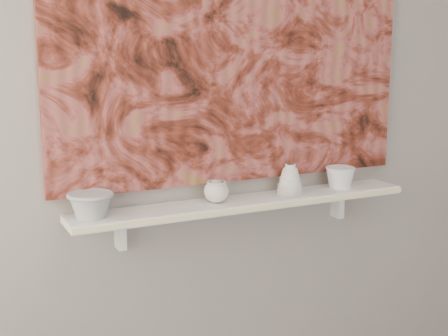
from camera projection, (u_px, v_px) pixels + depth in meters
wall_back at (235, 90)px, 2.44m from camera, size 3.60×0.00×3.60m
shelf at (246, 203)px, 2.44m from camera, size 1.40×0.18×0.03m
shelf_stripe at (257, 208)px, 2.36m from camera, size 1.40×0.01×0.02m
bracket_left at (120, 233)px, 2.30m from camera, size 0.03×0.06×0.12m
bracket_right at (338, 204)px, 2.72m from camera, size 0.03×0.06×0.12m
painting at (237, 40)px, 2.39m from camera, size 1.50×0.02×1.10m
house_motif at (332, 115)px, 2.63m from camera, size 0.09×0.00×0.08m
bowl_grey at (91, 205)px, 2.16m from camera, size 0.16×0.16×0.09m
cup_cream at (216, 191)px, 2.37m from camera, size 0.11×0.11×0.09m
bell_vessel at (290, 179)px, 2.51m from camera, size 0.13×0.13×0.12m
bowl_white at (340, 177)px, 2.62m from camera, size 0.16×0.16×0.09m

